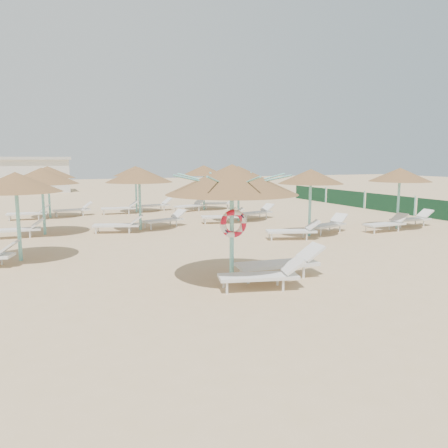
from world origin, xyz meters
name	(u,v)px	position (x,y,z in m)	size (l,w,h in m)	color
ground	(251,283)	(0.00, 0.00, 0.00)	(120.00, 120.00, 0.00)	tan
main_palapa	(232,180)	(-0.39, 0.33, 2.56)	(3.28, 3.28, 2.94)	#75CCC4
lounger_main_a	(264,275)	(0.03, -0.62, 0.35)	(2.10, 1.08, 0.73)	white
lounger_main_b	(283,262)	(0.98, 0.13, 0.40)	(2.36, 0.93, 0.84)	white
palapa_field	(171,176)	(0.87, 10.00, 2.29)	(19.48, 13.35, 2.72)	#75CCC4
service_hut	(22,175)	(-6.00, 35.00, 1.64)	(8.40, 4.40, 3.25)	silver
windbreak_fence	(389,203)	(14.00, 9.96, 0.50)	(0.08, 19.84, 1.10)	#194B25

